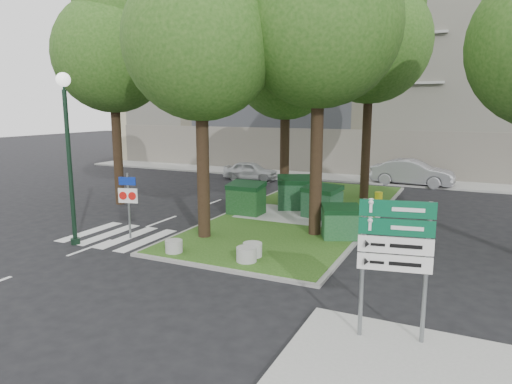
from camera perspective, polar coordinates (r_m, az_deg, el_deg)
The scene contains 25 objects.
ground at distance 13.91m, azimuth -6.57°, elevation -9.29°, with size 120.00×120.00×0.00m, color black.
median_island at distance 20.67m, azimuth 6.36°, elevation -2.48°, with size 6.00×16.00×0.12m, color #204814.
median_kerb at distance 20.68m, azimuth 6.36°, elevation -2.51°, with size 6.30×16.30×0.10m, color gray.
sidewalk_corner at distance 8.91m, azimuth 19.91°, elevation -21.59°, with size 5.00×4.00×0.12m, color #999993.
building_sidewalk at distance 30.74m, azimuth 11.84°, elevation 1.66°, with size 42.00×3.00×0.12m, color #999993.
zebra_crossing at distance 17.18m, azimuth -14.66°, elevation -5.67°, with size 5.00×3.00×0.01m, color silver.
apartment_building at distance 37.87m, azimuth 15.07°, elevation 15.23°, with size 41.00×12.00×16.00m, color tan.
tree_median_near_left at distance 16.21m, azimuth -6.62°, elevation 19.77°, with size 5.20×5.20×10.53m.
tree_median_near_right at distance 16.70m, azimuth 8.38°, elevation 21.78°, with size 5.60×5.60×11.46m.
tree_median_mid at distance 21.74m, azimuth 4.02°, elevation 16.55°, with size 4.80×4.80×9.99m.
tree_median_far at distance 23.88m, azimuth 14.45°, elevation 18.96°, with size 5.80×5.80×11.93m.
tree_street_left at distance 23.20m, azimuth -17.35°, elevation 17.41°, with size 5.40×5.40×11.00m.
dumpster_a at distance 19.81m, azimuth -1.25°, elevation -0.80°, with size 1.53×1.08×1.42m.
dumpster_b at distance 20.84m, azimuth 4.95°, elevation -0.12°, with size 1.96×1.71×1.53m.
dumpster_c at distance 19.29m, azimuth 8.23°, elevation -1.24°, with size 1.75×1.45×1.41m.
dumpster_d at distance 16.44m, azimuth 10.55°, elevation -3.72°, with size 1.56×1.36×1.21m.
bollard_left at distance 14.95m, azimuth -10.22°, elevation -6.68°, with size 0.56×0.56×0.40m, color #9F9F9A.
bollard_right at distance 13.87m, azimuth -1.19°, elevation -7.79°, with size 0.62×0.62×0.44m, color #A0A09B.
bollard_mid at distance 14.33m, azimuth -0.44°, elevation -7.20°, with size 0.60×0.60×0.43m, color #A7A8A3.
litter_bin at distance 22.35m, azimuth 15.07°, elevation -0.80°, with size 0.36×0.36×0.64m, color yellow.
street_lamp at distance 16.58m, azimuth -22.48°, elevation 6.16°, with size 0.46×0.46×5.82m.
traffic_sign_pole at distance 16.95m, azimuth -15.67°, elevation -0.58°, with size 0.71×0.23×2.41m.
directional_sign at distance 9.33m, azimuth 16.99°, elevation -6.75°, with size 1.40×0.33×2.84m.
car_white at distance 29.83m, azimuth -0.67°, elevation 2.68°, with size 1.43×3.56×1.21m, color silver.
car_silver at distance 29.23m, azimuth 18.95°, elevation 2.31°, with size 1.67×4.79×1.58m, color #96979D.
Camera 1 is at (6.95, -11.08, 4.72)m, focal length 32.00 mm.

